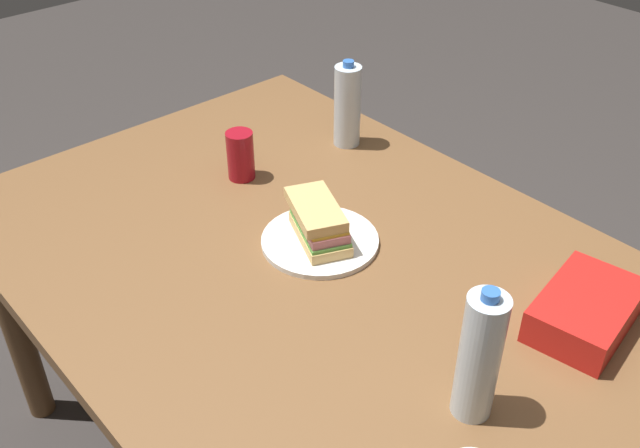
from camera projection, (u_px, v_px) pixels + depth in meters
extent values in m
cube|color=brown|center=(317.00, 268.00, 1.52)|extent=(1.56, 1.07, 0.04)
cylinder|color=brown|center=(282.00, 197.00, 2.40)|extent=(0.07, 0.07, 0.69)
cylinder|color=brown|center=(14.00, 322.00, 1.91)|extent=(0.07, 0.07, 0.69)
cylinder|color=white|center=(320.00, 241.00, 1.55)|extent=(0.25, 0.25, 0.01)
cube|color=#DBB26B|center=(320.00, 234.00, 1.54)|extent=(0.19, 0.15, 0.02)
cube|color=#599E3F|center=(320.00, 228.00, 1.53)|extent=(0.18, 0.14, 0.01)
cube|color=#C6727A|center=(320.00, 222.00, 1.52)|extent=(0.18, 0.14, 0.02)
cube|color=yellow|center=(320.00, 217.00, 1.52)|extent=(0.17, 0.13, 0.01)
cube|color=#DBB26B|center=(316.00, 209.00, 1.52)|extent=(0.19, 0.15, 0.02)
cylinder|color=maroon|center=(240.00, 155.00, 1.74)|extent=(0.07, 0.07, 0.12)
cube|color=red|center=(586.00, 311.00, 1.33)|extent=(0.19, 0.25, 0.07)
cylinder|color=silver|center=(347.00, 106.00, 1.85)|extent=(0.07, 0.07, 0.21)
cylinder|color=blue|center=(348.00, 64.00, 1.78)|extent=(0.03, 0.03, 0.02)
cylinder|color=silver|center=(479.00, 357.00, 1.12)|extent=(0.07, 0.07, 0.24)
cylinder|color=blue|center=(491.00, 295.00, 1.04)|extent=(0.03, 0.03, 0.02)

